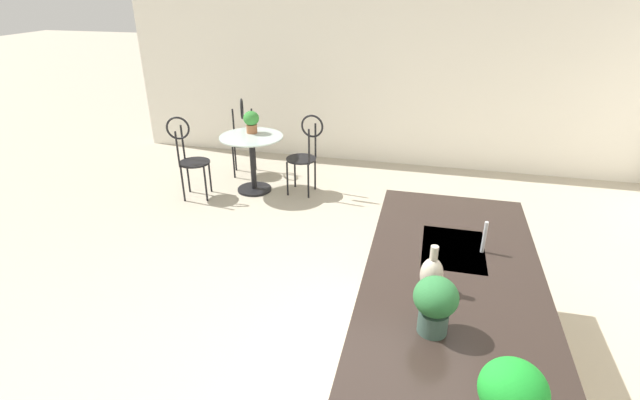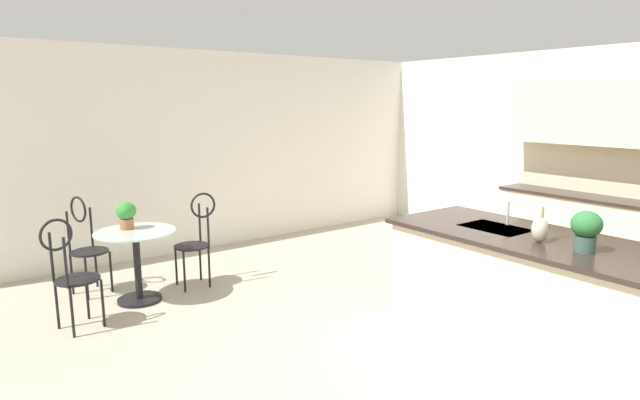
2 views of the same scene
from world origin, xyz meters
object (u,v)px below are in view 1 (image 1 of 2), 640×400
object	(u,v)px
chair_near_window	(243,134)
potted_plant_counter_far	(511,398)
vase_on_counter	(432,274)
chair_toward_desk	(305,151)
chair_by_island	(189,154)
potted_plant_counter_near	(435,302)
potted_plant_on_table	(251,121)
bistro_table	(253,158)

from	to	relation	value
chair_near_window	potted_plant_counter_far	size ratio (longest dim) A/B	2.93
vase_on_counter	chair_toward_desk	bearing A→B (deg)	-152.90
chair_by_island	chair_near_window	bearing A→B (deg)	160.29
potted_plant_counter_near	potted_plant_counter_far	bearing A→B (deg)	27.20
chair_by_island	potted_plant_counter_near	size ratio (longest dim) A/B	3.36
chair_toward_desk	potted_plant_on_table	distance (m)	0.79
chair_by_island	potted_plant_counter_far	bearing A→B (deg)	42.49
chair_near_window	chair_toward_desk	size ratio (longest dim) A/B	1.00
bistro_table	potted_plant_counter_far	bearing A→B (deg)	33.24
chair_toward_desk	potted_plant_counter_near	distance (m)	3.83
bistro_table	vase_on_counter	size ratio (longest dim) A/B	2.78
bistro_table	potted_plant_counter_near	xyz separation A→B (m)	(3.36, 2.28, 0.65)
chair_toward_desk	potted_plant_on_table	world-z (taller)	chair_toward_desk
bistro_table	potted_plant_counter_far	size ratio (longest dim) A/B	2.25
potted_plant_counter_far	vase_on_counter	bearing A→B (deg)	-161.45
chair_toward_desk	potted_plant_counter_near	bearing A→B (deg)	24.95
potted_plant_counter_near	chair_toward_desk	bearing A→B (deg)	-155.05
chair_by_island	potted_plant_on_table	size ratio (longest dim) A/B	3.71
potted_plant_on_table	vase_on_counter	xyz separation A→B (m)	(3.14, 2.30, 0.13)
vase_on_counter	bistro_table	bearing A→B (deg)	-143.09
chair_by_island	potted_plant_on_table	distance (m)	0.88
potted_plant_on_table	potted_plant_counter_near	xyz separation A→B (m)	(3.49, 2.32, 0.20)
potted_plant_counter_far	chair_by_island	bearing A→B (deg)	-137.51
chair_near_window	potted_plant_counter_near	xyz separation A→B (m)	(3.93, 2.63, 0.52)
potted_plant_counter_far	potted_plant_counter_near	bearing A→B (deg)	-152.80
bistro_table	chair_toward_desk	xyz separation A→B (m)	(-0.08, 0.68, 0.13)
chair_toward_desk	chair_by_island	bearing A→B (deg)	-72.03
potted_plant_on_table	potted_plant_counter_near	distance (m)	4.20
chair_toward_desk	potted_plant_counter_far	distance (m)	4.45
bistro_table	potted_plant_counter_near	size ratio (longest dim) A/B	2.58
chair_by_island	chair_toward_desk	distance (m)	1.44
chair_toward_desk	potted_plant_on_table	size ratio (longest dim) A/B	3.71
chair_near_window	potted_plant_on_table	xyz separation A→B (m)	(0.44, 0.31, 0.33)
bistro_table	potted_plant_on_table	distance (m)	0.48
potted_plant_on_table	chair_near_window	bearing A→B (deg)	-144.52
chair_near_window	chair_toward_desk	xyz separation A→B (m)	(0.49, 1.03, 0.00)
chair_near_window	chair_by_island	bearing A→B (deg)	-19.71
chair_toward_desk	potted_plant_counter_near	xyz separation A→B (m)	(3.44, 1.60, 0.52)
chair_near_window	vase_on_counter	world-z (taller)	vase_on_counter
vase_on_counter	potted_plant_counter_far	bearing A→B (deg)	18.55
potted_plant_counter_near	chair_by_island	bearing A→B (deg)	-135.30
chair_near_window	vase_on_counter	bearing A→B (deg)	36.10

